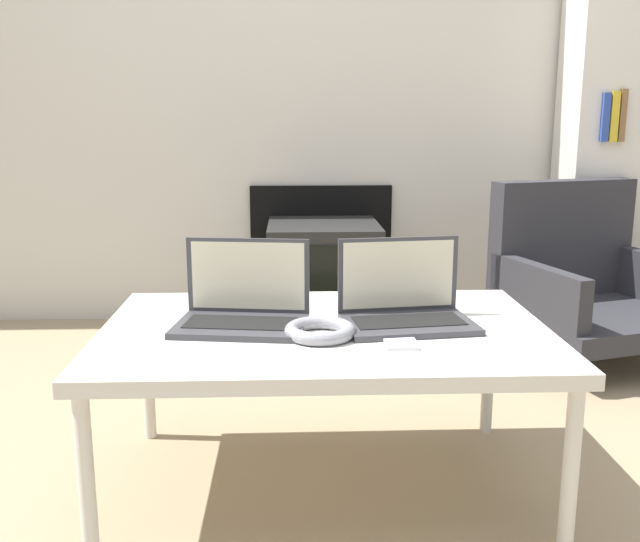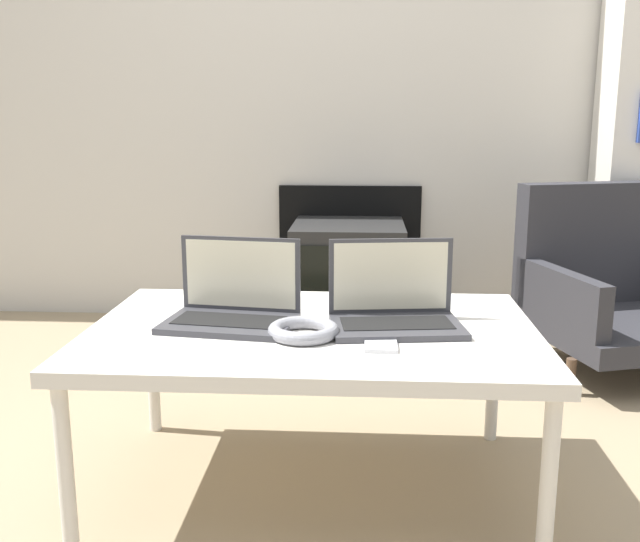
% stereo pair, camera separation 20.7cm
% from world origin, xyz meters
% --- Properties ---
extents(ground_plane, '(14.00, 14.00, 0.00)m').
position_xyz_m(ground_plane, '(0.00, 0.00, 0.00)').
color(ground_plane, '#998466').
extents(wall_back, '(7.00, 0.08, 2.60)m').
position_xyz_m(wall_back, '(0.00, 1.81, 1.29)').
color(wall_back, beige).
rests_on(wall_back, ground_plane).
extents(table, '(1.12, 0.73, 0.44)m').
position_xyz_m(table, '(0.00, 0.14, 0.41)').
color(table, silver).
rests_on(table, ground_plane).
extents(laptop_left, '(0.35, 0.26, 0.21)m').
position_xyz_m(laptop_left, '(-0.20, 0.16, 0.49)').
color(laptop_left, '#38383D').
rests_on(laptop_left, table).
extents(laptop_right, '(0.35, 0.25, 0.21)m').
position_xyz_m(laptop_right, '(0.20, 0.16, 0.49)').
color(laptop_right, '#38383D').
rests_on(laptop_right, table).
extents(headphones, '(0.17, 0.17, 0.03)m').
position_xyz_m(headphones, '(-0.02, 0.05, 0.46)').
color(headphones, gray).
rests_on(headphones, table).
extents(phone, '(0.07, 0.15, 0.01)m').
position_xyz_m(phone, '(0.17, 0.01, 0.45)').
color(phone, silver).
rests_on(phone, table).
extents(tv, '(0.49, 0.50, 0.50)m').
position_xyz_m(tv, '(0.06, 1.51, 0.25)').
color(tv, black).
rests_on(tv, ground_plane).
extents(armchair, '(0.80, 0.78, 0.70)m').
position_xyz_m(armchair, '(1.10, 1.20, 0.31)').
color(armchair, '#2D2D33').
rests_on(armchair, ground_plane).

